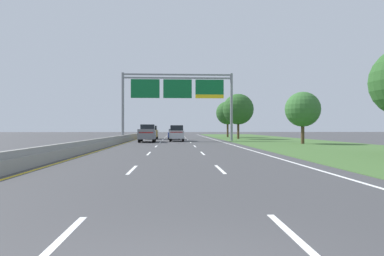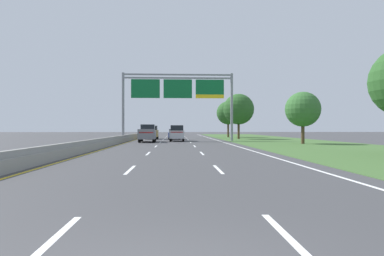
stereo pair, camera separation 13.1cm
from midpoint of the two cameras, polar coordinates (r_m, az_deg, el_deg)
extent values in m
plane|color=#3D3D3F|center=(38.72, -2.72, -2.60)|extent=(220.00, 220.00, 0.00)
cube|color=white|center=(5.77, -22.37, -17.58)|extent=(0.14, 3.00, 0.01)
cube|color=white|center=(14.41, -10.15, -6.95)|extent=(0.14, 3.00, 0.01)
cube|color=white|center=(23.32, -7.28, -4.29)|extent=(0.14, 3.00, 0.01)
cube|color=white|center=(32.28, -6.01, -3.10)|extent=(0.14, 3.00, 0.01)
cube|color=white|center=(41.26, -5.29, -2.43)|extent=(0.14, 3.00, 0.01)
cube|color=white|center=(50.24, -4.83, -2.00)|extent=(0.14, 3.00, 0.01)
cube|color=white|center=(59.23, -4.51, -1.70)|extent=(0.14, 3.00, 0.01)
cube|color=white|center=(68.23, -4.27, -1.47)|extent=(0.14, 3.00, 0.01)
cube|color=white|center=(77.22, -4.09, -1.30)|extent=(0.14, 3.00, 0.01)
cube|color=white|center=(86.22, -3.95, -1.17)|extent=(0.14, 3.00, 0.01)
cube|color=white|center=(5.77, 16.94, -17.58)|extent=(0.14, 3.00, 0.01)
cube|color=white|center=(14.41, 4.72, -6.95)|extent=(0.14, 3.00, 0.01)
cube|color=white|center=(23.32, 1.85, -4.29)|extent=(0.14, 3.00, 0.01)
cube|color=white|center=(32.28, 0.57, -3.10)|extent=(0.14, 3.00, 0.01)
cube|color=white|center=(41.26, -0.14, -2.43)|extent=(0.14, 3.00, 0.01)
cube|color=white|center=(50.24, -0.61, -2.00)|extent=(0.14, 3.00, 0.01)
cube|color=white|center=(59.23, -0.93, -1.70)|extent=(0.14, 3.00, 0.01)
cube|color=white|center=(68.23, -1.16, -1.47)|extent=(0.14, 3.00, 0.01)
cube|color=white|center=(77.22, -1.34, -1.30)|extent=(0.14, 3.00, 0.01)
cube|color=white|center=(86.22, -1.49, -1.17)|extent=(0.14, 3.00, 0.01)
cube|color=white|center=(39.17, 5.96, -2.56)|extent=(0.16, 106.00, 0.01)
cube|color=gold|center=(39.17, -11.39, -2.56)|extent=(0.16, 106.00, 0.01)
cube|color=#3D602D|center=(41.15, 17.12, -2.43)|extent=(14.00, 110.00, 0.02)
cube|color=gray|center=(39.27, -12.40, -2.16)|extent=(0.60, 110.00, 0.55)
cube|color=gray|center=(39.25, -12.40, -1.54)|extent=(0.25, 110.00, 0.30)
cylinder|color=gray|center=(46.20, -11.51, 3.53)|extent=(0.36, 0.36, 9.20)
cylinder|color=gray|center=(46.30, 6.81, 3.53)|extent=(0.36, 0.36, 9.20)
cube|color=gray|center=(46.14, -2.34, 9.01)|extent=(14.70, 0.24, 0.20)
cube|color=gray|center=(46.07, -2.34, 8.45)|extent=(14.70, 0.24, 0.20)
cube|color=#0C602D|center=(45.88, -7.79, 6.62)|extent=(3.83, 0.12, 2.52)
cube|color=#0C602D|center=(45.70, -2.34, 6.65)|extent=(3.83, 0.12, 2.52)
cube|color=#0C602D|center=(45.96, 3.11, 6.92)|extent=(3.83, 0.12, 2.02)
cube|color=yellow|center=(45.83, 3.11, 5.36)|extent=(3.83, 0.12, 0.50)
cube|color=slate|center=(42.49, -7.45, -1.13)|extent=(2.12, 5.44, 1.00)
cube|color=black|center=(43.33, -7.38, 0.07)|extent=(1.76, 1.94, 0.78)
cube|color=#B21414|center=(39.83, -7.68, -0.77)|extent=(1.68, 0.12, 0.12)
cube|color=slate|center=(40.75, -7.59, -0.33)|extent=(2.04, 1.99, 0.20)
cylinder|color=black|center=(44.39, -8.40, -1.72)|extent=(0.32, 0.85, 0.84)
cylinder|color=black|center=(44.29, -6.21, -1.73)|extent=(0.32, 0.85, 0.84)
cylinder|color=black|center=(40.73, -8.80, -1.88)|extent=(0.32, 0.85, 0.84)
cylinder|color=black|center=(40.62, -6.41, -1.88)|extent=(0.32, 0.85, 0.84)
cube|color=#B2B5BA|center=(45.12, -2.43, -1.08)|extent=(2.03, 4.75, 1.05)
cube|color=black|center=(44.96, -2.44, 0.02)|extent=(1.71, 3.04, 0.68)
cube|color=#B21414|center=(42.80, -2.50, -0.72)|extent=(1.60, 0.12, 0.12)
cylinder|color=black|center=(46.75, -3.40, -1.69)|extent=(0.28, 0.77, 0.76)
cylinder|color=black|center=(46.72, -1.39, -1.69)|extent=(0.28, 0.77, 0.76)
cylinder|color=black|center=(43.56, -3.56, -1.81)|extent=(0.28, 0.77, 0.76)
cylinder|color=black|center=(43.52, -1.40, -1.81)|extent=(0.28, 0.77, 0.76)
cube|color=navy|center=(52.32, -2.97, -1.17)|extent=(1.92, 4.44, 0.72)
cube|color=black|center=(52.26, -2.97, -0.49)|extent=(1.62, 2.34, 0.52)
cube|color=#B21414|center=(50.16, -2.92, -0.97)|extent=(1.53, 0.12, 0.12)
cylinder|color=black|center=(53.82, -3.85, -1.52)|extent=(0.24, 0.67, 0.66)
cylinder|color=black|center=(53.85, -2.15, -1.52)|extent=(0.24, 0.67, 0.66)
cylinder|color=black|center=(50.83, -3.84, -1.61)|extent=(0.24, 0.67, 0.66)
cylinder|color=black|center=(50.86, -2.03, -1.61)|extent=(0.24, 0.67, 0.66)
cube|color=#A38438|center=(53.74, -6.69, -0.91)|extent=(1.99, 4.73, 1.05)
cube|color=black|center=(53.58, -6.70, 0.01)|extent=(1.69, 3.03, 0.68)
cube|color=#B21414|center=(51.43, -6.83, -0.60)|extent=(1.60, 0.11, 0.12)
cylinder|color=black|center=(55.39, -7.46, -1.42)|extent=(0.27, 0.76, 0.76)
cylinder|color=black|center=(55.31, -5.76, -1.43)|extent=(0.27, 0.76, 0.76)
cylinder|color=black|center=(52.20, -7.68, -1.51)|extent=(0.27, 0.76, 0.76)
cylinder|color=black|center=(52.12, -5.88, -1.51)|extent=(0.27, 0.76, 0.76)
cylinder|color=#4C3823|center=(39.08, 18.33, -0.90)|extent=(0.36, 0.36, 2.28)
sphere|color=#33662D|center=(39.13, 18.33, 3.04)|extent=(3.86, 3.86, 3.86)
cylinder|color=#4C3823|center=(54.09, 7.96, -0.38)|extent=(0.36, 0.36, 2.80)
sphere|color=#285623|center=(54.17, 7.96, 3.17)|extent=(4.89, 4.89, 4.89)
cylinder|color=#4C3823|center=(64.29, 6.19, -0.29)|extent=(0.36, 0.36, 2.87)
sphere|color=#285623|center=(64.36, 6.19, 2.56)|extent=(4.41, 4.41, 4.41)
camera|label=1|loc=(0.07, -89.90, 0.00)|focal=31.53mm
camera|label=2|loc=(0.07, 90.10, 0.00)|focal=31.53mm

